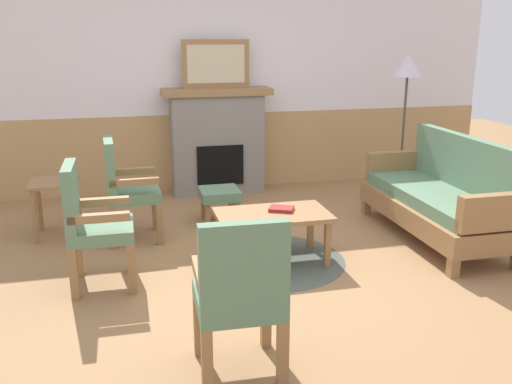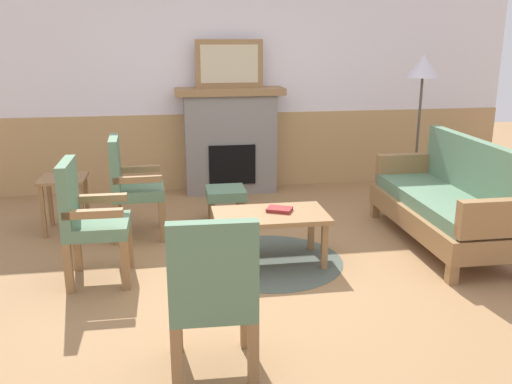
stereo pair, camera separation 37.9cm
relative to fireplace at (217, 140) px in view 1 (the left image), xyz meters
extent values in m
plane|color=#997047|center=(0.00, -2.35, -0.65)|extent=(14.00, 14.00, 0.00)
cube|color=white|center=(0.00, 0.25, 0.70)|extent=(7.20, 0.12, 2.70)
cube|color=tan|center=(0.00, 0.18, -0.18)|extent=(7.20, 0.02, 0.95)
cube|color=gray|center=(0.00, 0.00, -0.05)|extent=(1.10, 0.36, 1.20)
cube|color=black|center=(0.00, -0.19, -0.27)|extent=(0.56, 0.02, 0.48)
cube|color=olive|center=(0.00, 0.00, 0.59)|extent=(1.30, 0.44, 0.08)
cube|color=olive|center=(0.00, 0.00, 0.91)|extent=(0.80, 0.03, 0.56)
cube|color=beige|center=(0.00, -0.02, 0.91)|extent=(0.68, 0.01, 0.44)
cube|color=olive|center=(1.41, -1.26, -0.57)|extent=(0.08, 0.08, 0.16)
cube|color=olive|center=(1.41, -2.94, -0.57)|extent=(0.08, 0.08, 0.16)
cube|color=olive|center=(2.01, -1.26, -0.57)|extent=(0.08, 0.08, 0.16)
cube|color=olive|center=(1.71, -2.10, -0.39)|extent=(0.70, 1.80, 0.20)
cube|color=#5B7F60|center=(1.71, -2.10, -0.23)|extent=(0.60, 1.70, 0.12)
cube|color=#5B7F60|center=(2.01, -2.10, 0.08)|extent=(0.10, 1.70, 0.50)
cube|color=olive|center=(1.71, -1.25, -0.12)|extent=(0.60, 0.10, 0.30)
cube|color=olive|center=(1.71, -2.95, -0.12)|extent=(0.60, 0.10, 0.30)
cube|color=olive|center=(-0.34, -2.50, -0.45)|extent=(0.05, 0.05, 0.40)
cube|color=olive|center=(0.50, -2.50, -0.45)|extent=(0.05, 0.05, 0.40)
cube|color=olive|center=(-0.34, -2.06, -0.45)|extent=(0.05, 0.05, 0.40)
cube|color=olive|center=(0.50, -2.06, -0.45)|extent=(0.05, 0.05, 0.40)
cube|color=olive|center=(0.08, -2.28, -0.23)|extent=(0.96, 0.56, 0.04)
cylinder|color=#4C564C|center=(0.08, -2.28, -0.65)|extent=(1.27, 1.27, 0.01)
cube|color=maroon|center=(0.17, -2.24, -0.20)|extent=(0.25, 0.22, 0.03)
cube|color=olive|center=(-0.33, -1.31, -0.52)|extent=(0.05, 0.05, 0.26)
cube|color=olive|center=(-0.03, -1.31, -0.52)|extent=(0.05, 0.05, 0.26)
cube|color=olive|center=(-0.33, -1.01, -0.52)|extent=(0.05, 0.05, 0.26)
cube|color=olive|center=(-0.03, -1.01, -0.52)|extent=(0.05, 0.05, 0.26)
cube|color=#5B7F60|center=(-0.18, -1.16, -0.34)|extent=(0.40, 0.40, 0.10)
cube|color=olive|center=(-0.85, -1.23, -0.45)|extent=(0.06, 0.06, 0.40)
cube|color=olive|center=(-0.84, -1.65, -0.45)|extent=(0.06, 0.06, 0.40)
cube|color=olive|center=(-1.27, -1.25, -0.45)|extent=(0.06, 0.06, 0.40)
cube|color=olive|center=(-1.25, -1.67, -0.45)|extent=(0.06, 0.06, 0.40)
cube|color=#5B7F60|center=(-1.05, -1.45, -0.20)|extent=(0.50, 0.50, 0.10)
cube|color=#5B7F60|center=(-1.25, -1.46, 0.09)|extent=(0.10, 0.48, 0.48)
cube|color=olive|center=(-1.06, -1.24, -0.03)|extent=(0.44, 0.09, 0.06)
cube|color=olive|center=(-1.05, -1.65, -0.03)|extent=(0.44, 0.09, 0.06)
cube|color=olive|center=(-1.11, -2.22, -0.45)|extent=(0.06, 0.06, 0.40)
cube|color=olive|center=(-1.12, -2.64, -0.45)|extent=(0.06, 0.06, 0.40)
cube|color=olive|center=(-1.53, -2.21, -0.45)|extent=(0.06, 0.06, 0.40)
cube|color=olive|center=(-1.54, -2.63, -0.45)|extent=(0.06, 0.06, 0.40)
cube|color=#5B7F60|center=(-1.32, -2.43, -0.20)|extent=(0.48, 0.48, 0.10)
cube|color=#5B7F60|center=(-1.52, -2.42, 0.09)|extent=(0.08, 0.48, 0.48)
cube|color=olive|center=(-1.32, -2.22, -0.03)|extent=(0.44, 0.07, 0.06)
cube|color=olive|center=(-1.33, -2.63, -0.03)|extent=(0.44, 0.07, 0.06)
cube|color=olive|center=(-0.74, -3.58, -0.45)|extent=(0.06, 0.06, 0.40)
cube|color=olive|center=(-0.32, -3.59, -0.45)|extent=(0.06, 0.06, 0.40)
cube|color=olive|center=(-0.76, -4.00, -0.45)|extent=(0.06, 0.06, 0.40)
cube|color=olive|center=(-0.34, -4.01, -0.45)|extent=(0.06, 0.06, 0.40)
cube|color=#5B7F60|center=(-0.54, -3.80, -0.20)|extent=(0.50, 0.50, 0.10)
cube|color=#5B7F60|center=(-0.55, -4.00, 0.09)|extent=(0.48, 0.10, 0.48)
cube|color=olive|center=(-0.75, -3.79, -0.03)|extent=(0.08, 0.44, 0.06)
cube|color=olive|center=(-0.34, -3.80, -0.03)|extent=(0.08, 0.44, 0.06)
cube|color=olive|center=(-1.97, -1.00, -0.39)|extent=(0.04, 0.04, 0.52)
cube|color=olive|center=(-1.61, -1.00, -0.39)|extent=(0.04, 0.04, 0.52)
cube|color=olive|center=(-1.97, -1.36, -0.39)|extent=(0.04, 0.04, 0.52)
cube|color=olive|center=(-1.61, -1.36, -0.39)|extent=(0.04, 0.04, 0.52)
cube|color=olive|center=(-1.79, -1.18, -0.12)|extent=(0.44, 0.44, 0.03)
cylinder|color=#332D28|center=(2.10, -0.71, -0.64)|extent=(0.24, 0.24, 0.03)
cylinder|color=#4C473D|center=(2.10, -0.71, 0.08)|extent=(0.03, 0.03, 1.40)
cone|color=silver|center=(2.10, -0.71, 0.90)|extent=(0.36, 0.36, 0.25)
camera|label=1|loc=(-1.12, -6.62, 1.26)|focal=39.16mm
camera|label=2|loc=(-0.75, -6.70, 1.26)|focal=39.16mm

